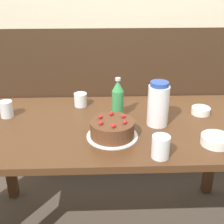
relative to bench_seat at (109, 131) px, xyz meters
name	(u,v)px	position (x,y,z in m)	size (l,w,h in m)	color
bench_seat	(109,131)	(0.00, 0.00, 0.00)	(2.24, 0.38, 0.46)	#56331E
dining_table	(113,140)	(0.00, -0.83, 0.40)	(1.47, 0.75, 0.72)	#4C2D19
birthday_cake	(112,129)	(-0.01, -0.95, 0.53)	(0.25, 0.25, 0.10)	white
water_pitcher	(158,104)	(0.23, -0.83, 0.61)	(0.11, 0.11, 0.23)	white
soju_bottle	(118,99)	(0.03, -0.73, 0.60)	(0.06, 0.06, 0.22)	#388E4C
bowl_soup_white	(201,111)	(0.49, -0.71, 0.51)	(0.10, 0.10, 0.04)	white
bowl_rice_small	(216,140)	(0.47, -1.04, 0.51)	(0.14, 0.14, 0.04)	white
glass_water_tall	(6,109)	(-0.58, -0.71, 0.54)	(0.07, 0.07, 0.09)	silver
glass_tumbler_short	(81,100)	(-0.18, -0.58, 0.53)	(0.08, 0.08, 0.08)	silver
glass_shot_small	(161,147)	(0.19, -1.14, 0.54)	(0.08, 0.08, 0.10)	silver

